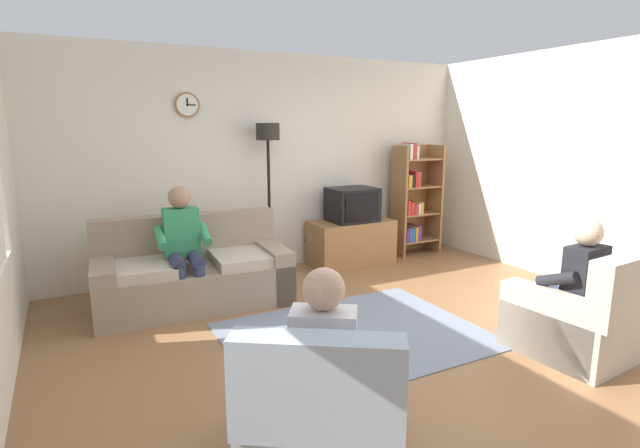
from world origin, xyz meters
TOP-DOWN VIEW (x-y plane):
  - ground_plane at (0.00, 0.00)m, footprint 12.00×12.00m
  - back_wall_assembly at (-0.00, 2.66)m, footprint 6.20×0.17m
  - right_wall at (2.86, 0.00)m, footprint 0.12×5.80m
  - couch at (-1.27, 1.70)m, footprint 1.95×0.99m
  - tv_stand at (0.96, 2.25)m, footprint 1.10×0.56m
  - tv at (0.96, 2.23)m, footprint 0.60×0.49m
  - bookshelf at (2.03, 2.32)m, footprint 0.68×0.36m
  - floor_lamp at (-0.16, 2.35)m, footprint 0.28×0.28m
  - armchair_near_window at (-1.24, -1.08)m, footprint 1.15×1.17m
  - armchair_near_bookshelf at (1.21, -0.86)m, footprint 0.87×0.94m
  - area_rug at (-0.20, 0.26)m, footprint 2.20×1.70m
  - person_on_couch at (-1.37, 1.59)m, footprint 0.53×0.55m
  - person_in_left_armchair at (-1.19, -1.01)m, footprint 0.61×0.64m
  - person_in_right_armchair at (1.21, -0.77)m, footprint 0.54×0.56m

SIDE VIEW (x-z plane):
  - ground_plane at x=0.00m, z-range 0.00..0.00m
  - area_rug at x=-0.20m, z-range 0.00..0.01m
  - armchair_near_window at x=-1.24m, z-range -0.16..0.74m
  - armchair_near_bookshelf at x=1.21m, z-range -0.16..0.74m
  - tv_stand at x=0.96m, z-range 0.00..0.59m
  - couch at x=-1.27m, z-range -0.14..0.76m
  - person_in_left_armchair at x=-1.19m, z-range 0.04..1.16m
  - person_in_right_armchair at x=1.21m, z-range 0.04..1.16m
  - person_on_couch at x=-1.37m, z-range 0.08..1.32m
  - bookshelf at x=2.03m, z-range -0.01..1.58m
  - tv at x=0.96m, z-range 0.58..1.02m
  - right_wall at x=2.86m, z-range 0.00..2.70m
  - back_wall_assembly at x=0.00m, z-range 0.00..2.70m
  - floor_lamp at x=-0.16m, z-range 0.53..2.38m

